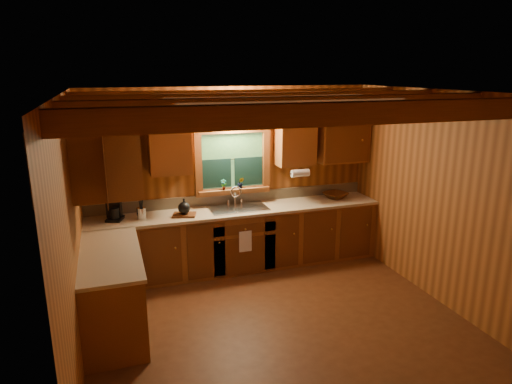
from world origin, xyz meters
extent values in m
plane|color=#542C14|center=(0.00, 0.00, 0.00)|extent=(4.20, 4.20, 0.00)
plane|color=brown|center=(0.00, 0.00, 2.60)|extent=(4.20, 4.20, 0.00)
plane|color=brown|center=(0.00, 1.90, 1.30)|extent=(4.20, 0.00, 4.20)
plane|color=brown|center=(0.00, -1.90, 1.30)|extent=(4.20, 0.00, 4.20)
plane|color=brown|center=(-2.10, 0.00, 1.30)|extent=(0.00, 3.80, 3.80)
plane|color=brown|center=(2.10, 0.00, 1.30)|extent=(0.00, 3.80, 3.80)
cube|color=brown|center=(0.00, -1.20, 2.49)|extent=(4.20, 0.14, 0.18)
cube|color=brown|center=(0.00, -0.40, 2.49)|extent=(4.20, 0.14, 0.18)
cube|color=brown|center=(0.00, 0.40, 2.49)|extent=(4.20, 0.14, 0.18)
cube|color=brown|center=(0.00, 1.20, 2.49)|extent=(4.20, 0.14, 0.18)
cube|color=brown|center=(0.00, 1.59, 0.43)|extent=(4.20, 0.62, 0.86)
cube|color=brown|center=(-1.79, 0.48, 0.43)|extent=(0.62, 1.60, 0.86)
cube|color=tan|center=(0.00, 1.59, 0.88)|extent=(4.20, 0.66, 0.04)
cube|color=tan|center=(-1.78, 0.48, 0.88)|extent=(0.64, 1.60, 0.04)
cube|color=tan|center=(0.00, 1.89, 0.98)|extent=(4.20, 0.02, 0.16)
cube|color=white|center=(-1.47, 0.68, 0.43)|extent=(0.02, 0.60, 0.80)
cube|color=brown|center=(-1.70, 1.73, 1.84)|extent=(0.78, 0.34, 0.78)
cube|color=brown|center=(-0.92, 1.73, 1.84)|extent=(0.55, 0.34, 0.78)
cube|color=brown|center=(0.92, 1.73, 1.84)|extent=(0.55, 0.34, 0.78)
cube|color=brown|center=(1.70, 1.73, 1.84)|extent=(0.78, 0.34, 0.78)
cube|color=brown|center=(-1.93, 0.68, 1.84)|extent=(0.34, 1.10, 0.78)
cube|color=brown|center=(0.00, 1.86, 2.00)|extent=(1.12, 0.08, 0.10)
cube|color=brown|center=(0.00, 1.86, 1.10)|extent=(1.12, 0.08, 0.10)
cube|color=brown|center=(-0.51, 1.86, 1.55)|extent=(0.10, 0.08, 0.80)
cube|color=brown|center=(0.51, 1.86, 1.55)|extent=(0.10, 0.08, 0.80)
cube|color=#397230|center=(0.00, 1.90, 1.55)|extent=(0.92, 0.01, 0.80)
cube|color=black|center=(-0.24, 1.87, 1.37)|extent=(0.42, 0.02, 0.42)
cube|color=black|center=(0.24, 1.87, 1.37)|extent=(0.42, 0.02, 0.42)
cylinder|color=black|center=(0.00, 1.87, 1.57)|extent=(0.92, 0.01, 0.01)
cube|color=brown|center=(0.00, 1.82, 1.12)|extent=(1.06, 0.14, 0.04)
cylinder|color=black|center=(0.00, 1.86, 2.23)|extent=(0.08, 0.03, 0.08)
cylinder|color=black|center=(-0.10, 1.80, 2.23)|extent=(0.09, 0.17, 0.08)
cylinder|color=black|center=(0.10, 1.80, 2.23)|extent=(0.09, 0.17, 0.08)
sphere|color=#FFE0A5|center=(-0.16, 1.74, 2.16)|extent=(0.13, 0.13, 0.13)
sphere|color=#FFE0A5|center=(0.16, 1.74, 2.16)|extent=(0.13, 0.13, 0.13)
cylinder|color=white|center=(0.92, 1.53, 1.37)|extent=(0.27, 0.11, 0.11)
cube|color=white|center=(0.00, 1.26, 0.52)|extent=(0.18, 0.01, 0.30)
cube|color=silver|center=(0.00, 1.60, 0.91)|extent=(0.82, 0.48, 0.02)
cube|color=#262628|center=(-0.19, 1.60, 0.84)|extent=(0.34, 0.40, 0.14)
cube|color=#262628|center=(0.19, 1.60, 0.84)|extent=(0.34, 0.40, 0.14)
cylinder|color=silver|center=(0.00, 1.78, 1.01)|extent=(0.04, 0.04, 0.22)
torus|color=silver|center=(0.00, 1.72, 1.12)|extent=(0.16, 0.02, 0.16)
cube|color=black|center=(-1.69, 1.62, 0.92)|extent=(0.19, 0.23, 0.03)
cube|color=black|center=(-1.69, 1.69, 1.08)|extent=(0.19, 0.09, 0.32)
cube|color=black|center=(-1.69, 1.60, 1.22)|extent=(0.19, 0.21, 0.04)
cylinder|color=black|center=(-1.69, 1.59, 1.01)|extent=(0.12, 0.12, 0.14)
cylinder|color=silver|center=(-1.35, 1.56, 0.98)|extent=(0.12, 0.12, 0.15)
cylinder|color=black|center=(-1.37, 1.55, 1.14)|extent=(0.03, 0.04, 0.23)
cylinder|color=black|center=(-1.35, 1.56, 1.14)|extent=(0.01, 0.01, 0.23)
cylinder|color=black|center=(-1.34, 1.57, 1.14)|extent=(0.03, 0.04, 0.23)
cylinder|color=black|center=(-1.33, 1.58, 1.14)|extent=(0.04, 0.06, 0.22)
cube|color=#592D13|center=(-0.79, 1.51, 0.91)|extent=(0.36, 0.30, 0.03)
sphere|color=black|center=(-0.79, 1.51, 1.01)|extent=(0.17, 0.17, 0.17)
cylinder|color=black|center=(-0.79, 1.51, 1.12)|extent=(0.03, 0.03, 0.04)
imported|color=#48230C|center=(1.58, 1.65, 0.94)|extent=(0.46, 0.46, 0.09)
imported|color=#592D13|center=(-0.16, 1.79, 1.22)|extent=(0.10, 0.08, 0.16)
imported|color=#592D13|center=(0.10, 1.82, 1.22)|extent=(0.11, 0.10, 0.16)
camera|label=1|loc=(-1.72, -4.36, 2.82)|focal=31.80mm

